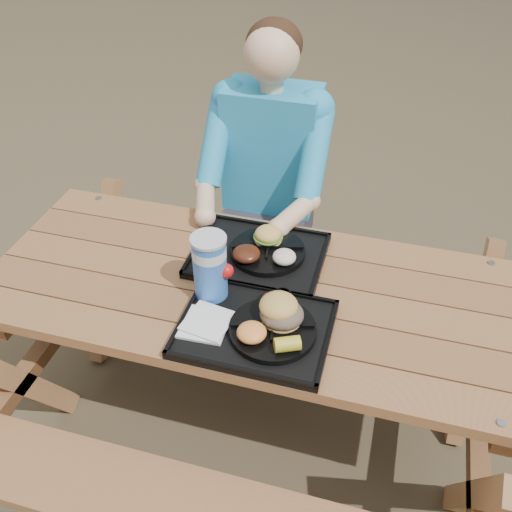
# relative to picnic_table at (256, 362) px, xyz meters

# --- Properties ---
(ground) EXTENTS (60.00, 60.00, 0.00)m
(ground) POSITION_rel_picnic_table_xyz_m (0.00, 0.00, -0.38)
(ground) COLOR #999999
(ground) RESTS_ON ground
(picnic_table) EXTENTS (1.80, 1.49, 0.75)m
(picnic_table) POSITION_rel_picnic_table_xyz_m (0.00, 0.00, 0.00)
(picnic_table) COLOR #999999
(picnic_table) RESTS_ON ground
(tray_near) EXTENTS (0.45, 0.35, 0.02)m
(tray_near) POSITION_rel_picnic_table_xyz_m (0.05, -0.20, 0.39)
(tray_near) COLOR black
(tray_near) RESTS_ON picnic_table
(tray_far) EXTENTS (0.45, 0.35, 0.02)m
(tray_far) POSITION_rel_picnic_table_xyz_m (-0.03, 0.15, 0.39)
(tray_far) COLOR black
(tray_far) RESTS_ON picnic_table
(plate_near) EXTENTS (0.26, 0.26, 0.02)m
(plate_near) POSITION_rel_picnic_table_xyz_m (0.11, -0.20, 0.41)
(plate_near) COLOR black
(plate_near) RESTS_ON tray_near
(plate_far) EXTENTS (0.26, 0.26, 0.02)m
(plate_far) POSITION_rel_picnic_table_xyz_m (-0.00, 0.16, 0.41)
(plate_far) COLOR black
(plate_far) RESTS_ON tray_far
(napkin_stack) EXTENTS (0.15, 0.15, 0.02)m
(napkin_stack) POSITION_rel_picnic_table_xyz_m (-0.10, -0.23, 0.40)
(napkin_stack) COLOR white
(napkin_stack) RESTS_ON tray_near
(soda_cup) EXTENTS (0.10, 0.10, 0.21)m
(soda_cup) POSITION_rel_picnic_table_xyz_m (-0.12, -0.09, 0.50)
(soda_cup) COLOR blue
(soda_cup) RESTS_ON tray_near
(condiment_bbq) EXTENTS (0.04, 0.04, 0.03)m
(condiment_bbq) POSITION_rel_picnic_table_xyz_m (0.06, -0.08, 0.41)
(condiment_bbq) COLOR black
(condiment_bbq) RESTS_ON tray_near
(condiment_mustard) EXTENTS (0.05, 0.05, 0.03)m
(condiment_mustard) POSITION_rel_picnic_table_xyz_m (0.10, -0.06, 0.41)
(condiment_mustard) COLOR yellow
(condiment_mustard) RESTS_ON tray_near
(sandwich) EXTENTS (0.12, 0.12, 0.13)m
(sandwich) POSITION_rel_picnic_table_xyz_m (0.13, -0.17, 0.48)
(sandwich) COLOR gold
(sandwich) RESTS_ON plate_near
(mac_cheese) EXTENTS (0.09, 0.09, 0.04)m
(mac_cheese) POSITION_rel_picnic_table_xyz_m (0.06, -0.26, 0.44)
(mac_cheese) COLOR #FF9D43
(mac_cheese) RESTS_ON plate_near
(corn_cob) EXTENTS (0.10, 0.10, 0.04)m
(corn_cob) POSITION_rel_picnic_table_xyz_m (0.17, -0.27, 0.44)
(corn_cob) COLOR gold
(corn_cob) RESTS_ON plate_near
(cutlery_far) EXTENTS (0.05, 0.17, 0.01)m
(cutlery_far) POSITION_rel_picnic_table_xyz_m (-0.21, 0.15, 0.40)
(cutlery_far) COLOR black
(cutlery_far) RESTS_ON tray_far
(burger) EXTENTS (0.10, 0.10, 0.09)m
(burger) POSITION_rel_picnic_table_xyz_m (-0.01, 0.20, 0.46)
(burger) COLOR #EBB253
(burger) RESTS_ON plate_far
(baked_beans) EXTENTS (0.09, 0.09, 0.04)m
(baked_beans) POSITION_rel_picnic_table_xyz_m (-0.06, 0.08, 0.44)
(baked_beans) COLOR #481D0E
(baked_beans) RESTS_ON plate_far
(potato_salad) EXTENTS (0.08, 0.08, 0.04)m
(potato_salad) POSITION_rel_picnic_table_xyz_m (0.07, 0.10, 0.44)
(potato_salad) COLOR #F0E1CB
(potato_salad) RESTS_ON plate_far
(diner) EXTENTS (0.48, 0.84, 1.28)m
(diner) POSITION_rel_picnic_table_xyz_m (-0.13, 0.69, 0.27)
(diner) COLOR teal
(diner) RESTS_ON ground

